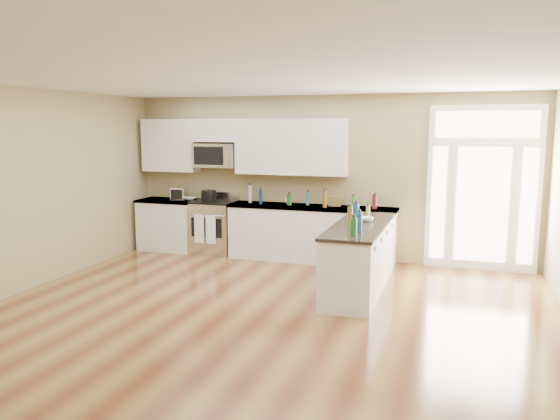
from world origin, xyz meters
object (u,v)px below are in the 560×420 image
kitchen_range (214,227)px  toaster_oven (179,194)px  peninsula_cabinet (360,260)px  stockpot (209,195)px

kitchen_range → toaster_oven: size_ratio=4.00×
peninsula_cabinet → kitchen_range: 3.23m
toaster_oven → kitchen_range: bearing=-2.7°
kitchen_range → toaster_oven: toaster_oven is taller
kitchen_range → toaster_oven: bearing=179.6°
peninsula_cabinet → toaster_oven: bearing=157.9°
peninsula_cabinet → kitchen_range: kitchen_range is taller
stockpot → toaster_oven: bearing=178.3°
kitchen_range → stockpot: bearing=-171.3°
stockpot → toaster_oven: size_ratio=0.99×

